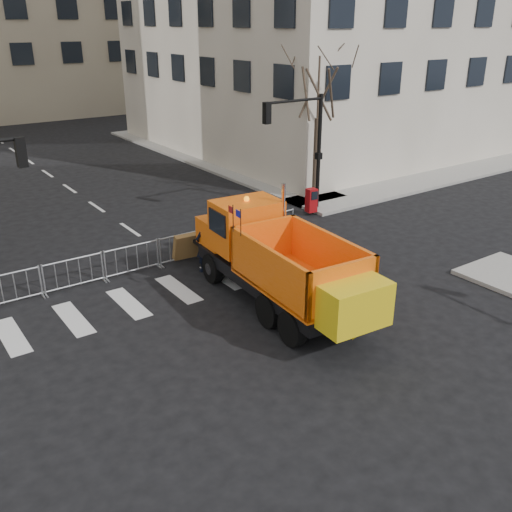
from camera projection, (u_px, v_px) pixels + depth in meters
ground at (308, 350)px, 15.69m from camera, size 120.00×120.00×0.00m
sidewalk_back at (167, 253)px, 22.08m from camera, size 64.00×5.00×0.15m
traffic_light_right at (319, 154)px, 26.36m from camera, size 0.18×0.18×5.40m
crowd_barriers at (159, 253)px, 20.82m from camera, size 12.60×0.60×1.10m
street_tree at (317, 126)px, 27.09m from camera, size 3.00×3.00×7.50m
plow_truck at (279, 259)px, 17.59m from camera, size 3.28×9.30×3.55m
cop_a at (205, 246)px, 20.32m from camera, size 0.71×0.47×1.94m
cop_b at (223, 233)px, 21.48m from camera, size 1.12×0.95×2.00m
cop_c at (245, 230)px, 22.04m from camera, size 0.81×1.13×1.79m
newspaper_box at (311, 200)px, 26.39m from camera, size 0.49×0.44×1.10m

